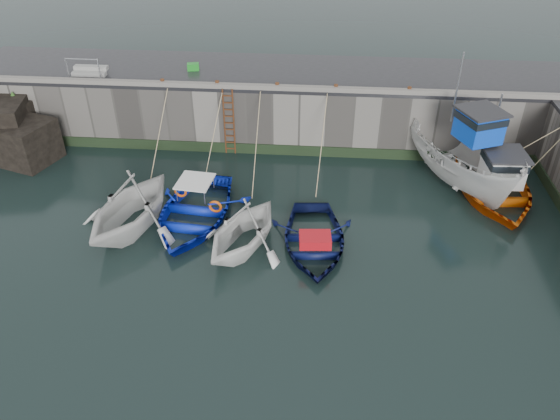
# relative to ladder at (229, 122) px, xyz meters

# --- Properties ---
(ground) EXTENTS (120.00, 120.00, 0.00)m
(ground) POSITION_rel_ladder_xyz_m (2.00, -9.91, -1.59)
(ground) COLOR black
(ground) RESTS_ON ground
(quay_back) EXTENTS (30.00, 5.00, 3.00)m
(quay_back) POSITION_rel_ladder_xyz_m (2.00, 2.59, -0.09)
(quay_back) COLOR slate
(quay_back) RESTS_ON ground
(road_back) EXTENTS (30.00, 5.00, 0.16)m
(road_back) POSITION_rel_ladder_xyz_m (2.00, 2.59, 1.49)
(road_back) COLOR black
(road_back) RESTS_ON quay_back
(kerb_back) EXTENTS (30.00, 0.30, 0.20)m
(kerb_back) POSITION_rel_ladder_xyz_m (2.00, 0.24, 1.67)
(kerb_back) COLOR slate
(kerb_back) RESTS_ON road_back
(algae_back) EXTENTS (30.00, 0.08, 0.50)m
(algae_back) POSITION_rel_ladder_xyz_m (2.00, 0.05, -1.34)
(algae_back) COLOR black
(algae_back) RESTS_ON ground
(ladder) EXTENTS (0.51, 0.08, 3.20)m
(ladder) POSITION_rel_ladder_xyz_m (0.00, 0.00, 0.00)
(ladder) COLOR #3F1E0F
(ladder) RESTS_ON ground
(boat_near_white) EXTENTS (5.42, 5.89, 2.59)m
(boat_near_white) POSITION_rel_ladder_xyz_m (-2.78, -6.26, -1.59)
(boat_near_white) COLOR silver
(boat_near_white) RESTS_ON ground
(boat_near_white_rope) EXTENTS (0.04, 4.64, 3.10)m
(boat_near_white_rope) POSITION_rel_ladder_xyz_m (-2.78, -1.84, -1.59)
(boat_near_white_rope) COLOR tan
(boat_near_white_rope) RESTS_ON ground
(boat_near_blue) EXTENTS (4.49, 5.89, 1.14)m
(boat_near_blue) POSITION_rel_ladder_xyz_m (-0.58, -5.50, -1.59)
(boat_near_blue) COLOR #0D26C6
(boat_near_blue) RESTS_ON ground
(boat_near_blue_rope) EXTENTS (0.04, 4.04, 3.10)m
(boat_near_blue_rope) POSITION_rel_ladder_xyz_m (-0.58, -1.46, -1.59)
(boat_near_blue_rope) COLOR tan
(boat_near_blue_rope) RESTS_ON ground
(boat_near_blacktrim) EXTENTS (4.91, 5.22, 2.19)m
(boat_near_blacktrim) POSITION_rel_ladder_xyz_m (1.62, -7.12, -1.59)
(boat_near_blacktrim) COLOR silver
(boat_near_blacktrim) RESTS_ON ground
(boat_near_blacktrim_rope) EXTENTS (0.04, 5.37, 3.10)m
(boat_near_blacktrim_rope) POSITION_rel_ladder_xyz_m (1.62, -2.27, -1.59)
(boat_near_blacktrim_rope) COLOR tan
(boat_near_blacktrim_rope) RESTS_ON ground
(boat_near_navy) EXTENTS (3.76, 5.00, 0.98)m
(boat_near_navy) POSITION_rel_ladder_xyz_m (4.16, -6.80, -1.59)
(boat_near_navy) COLOR #0A113F
(boat_near_navy) RESTS_ON ground
(boat_near_navy_rope) EXTENTS (0.04, 5.09, 3.10)m
(boat_near_navy_rope) POSITION_rel_ladder_xyz_m (4.16, -2.10, -1.59)
(boat_near_navy_rope) COLOR tan
(boat_near_navy_rope) RESTS_ON ground
(boat_far_white) EXTENTS (5.18, 7.43, 5.69)m
(boat_far_white) POSITION_rel_ladder_xyz_m (10.27, -1.82, -0.46)
(boat_far_white) COLOR silver
(boat_far_white) RESTS_ON ground
(boat_far_orange) EXTENTS (4.74, 6.39, 4.27)m
(boat_far_orange) POSITION_rel_ladder_xyz_m (11.50, -2.59, -1.18)
(boat_far_orange) COLOR orange
(boat_far_orange) RESTS_ON ground
(fish_crate) EXTENTS (0.61, 0.46, 0.33)m
(fish_crate) POSITION_rel_ladder_xyz_m (-2.04, 2.35, 1.73)
(fish_crate) COLOR #188720
(fish_crate) RESTS_ON road_back
(railing) EXTENTS (1.60, 1.05, 1.00)m
(railing) POSITION_rel_ladder_xyz_m (-6.75, 1.33, 1.77)
(railing) COLOR #A5A8AD
(railing) RESTS_ON road_back
(bollard_a) EXTENTS (0.18, 0.18, 0.28)m
(bollard_a) POSITION_rel_ladder_xyz_m (-3.00, 0.34, 1.71)
(bollard_a) COLOR #3F1E0F
(bollard_a) RESTS_ON road_back
(bollard_b) EXTENTS (0.18, 0.18, 0.28)m
(bollard_b) POSITION_rel_ladder_xyz_m (-0.50, 0.34, 1.71)
(bollard_b) COLOR #3F1E0F
(bollard_b) RESTS_ON road_back
(bollard_c) EXTENTS (0.18, 0.18, 0.28)m
(bollard_c) POSITION_rel_ladder_xyz_m (2.20, 0.34, 1.71)
(bollard_c) COLOR #3F1E0F
(bollard_c) RESTS_ON road_back
(bollard_d) EXTENTS (0.18, 0.18, 0.28)m
(bollard_d) POSITION_rel_ladder_xyz_m (4.80, 0.34, 1.71)
(bollard_d) COLOR #3F1E0F
(bollard_d) RESTS_ON road_back
(bollard_e) EXTENTS (0.18, 0.18, 0.28)m
(bollard_e) POSITION_rel_ladder_xyz_m (8.00, 0.34, 1.71)
(bollard_e) COLOR #3F1E0F
(bollard_e) RESTS_ON road_back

